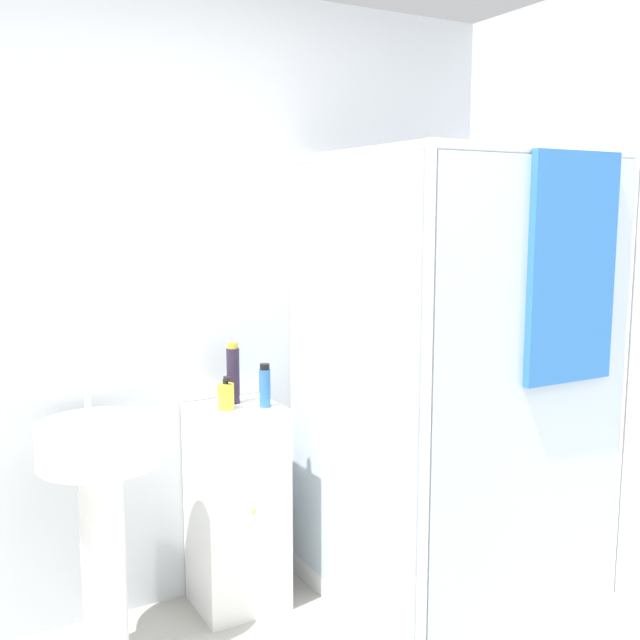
% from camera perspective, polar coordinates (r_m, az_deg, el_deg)
% --- Properties ---
extents(wall_back, '(6.40, 0.06, 2.50)m').
position_cam_1_polar(wall_back, '(3.04, -14.31, 0.96)').
color(wall_back, silver).
rests_on(wall_back, ground_plane).
extents(shower_enclosure, '(0.98, 1.01, 1.85)m').
position_cam_1_polar(shower_enclosure, '(3.19, 9.89, -12.77)').
color(shower_enclosure, white).
rests_on(shower_enclosure, ground_plane).
extents(vanity_cabinet, '(0.35, 0.34, 0.85)m').
position_cam_1_polar(vanity_cabinet, '(3.18, -6.35, -13.95)').
color(vanity_cabinet, silver).
rests_on(vanity_cabinet, ground_plane).
extents(sink, '(0.43, 0.43, 1.02)m').
position_cam_1_polar(sink, '(2.85, -16.38, -12.33)').
color(sink, white).
rests_on(sink, ground_plane).
extents(soap_dispenser, '(0.07, 0.07, 0.14)m').
position_cam_1_polar(soap_dispenser, '(2.99, -7.19, -5.77)').
color(soap_dispenser, yellow).
rests_on(soap_dispenser, vanity_cabinet).
extents(shampoo_bottle_tall_black, '(0.05, 0.05, 0.25)m').
position_cam_1_polar(shampoo_bottle_tall_black, '(3.07, -6.64, -4.09)').
color(shampoo_bottle_tall_black, '#281E33').
rests_on(shampoo_bottle_tall_black, vanity_cabinet).
extents(shampoo_bottle_blue, '(0.05, 0.05, 0.18)m').
position_cam_1_polar(shampoo_bottle_blue, '(3.01, -4.22, -5.05)').
color(shampoo_bottle_blue, '#2D66A3').
rests_on(shampoo_bottle_blue, vanity_cabinet).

